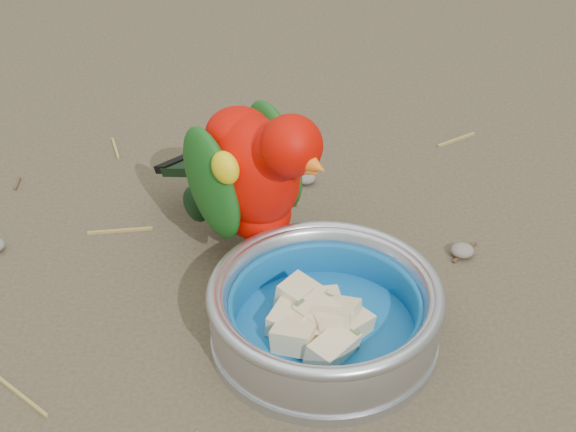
# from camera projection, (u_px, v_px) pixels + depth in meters

# --- Properties ---
(ground) EXTENTS (60.00, 60.00, 0.00)m
(ground) POSITION_uv_depth(u_px,v_px,m) (230.00, 393.00, 0.73)
(ground) COLOR #493E2D
(food_bowl) EXTENTS (0.20, 0.20, 0.02)m
(food_bowl) POSITION_uv_depth(u_px,v_px,m) (324.00, 335.00, 0.78)
(food_bowl) COLOR #B2B2BA
(food_bowl) RESTS_ON ground
(bowl_wall) EXTENTS (0.20, 0.20, 0.04)m
(bowl_wall) POSITION_uv_depth(u_px,v_px,m) (325.00, 309.00, 0.76)
(bowl_wall) COLOR #B2B2BA
(bowl_wall) RESTS_ON food_bowl
(fruit_wedges) EXTENTS (0.12, 0.12, 0.03)m
(fruit_wedges) POSITION_uv_depth(u_px,v_px,m) (325.00, 315.00, 0.76)
(fruit_wedges) COLOR beige
(fruit_wedges) RESTS_ON food_bowl
(lory_parrot) EXTENTS (0.22, 0.23, 0.17)m
(lory_parrot) POSITION_uv_depth(u_px,v_px,m) (254.00, 185.00, 0.83)
(lory_parrot) COLOR #C10800
(lory_parrot) RESTS_ON ground
(ground_debris) EXTENTS (0.90, 0.80, 0.01)m
(ground_debris) POSITION_uv_depth(u_px,v_px,m) (271.00, 313.00, 0.81)
(ground_debris) COLOR olive
(ground_debris) RESTS_ON ground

